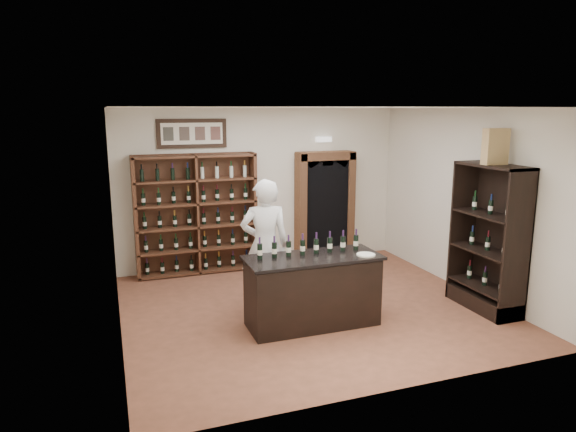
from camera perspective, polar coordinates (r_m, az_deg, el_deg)
The scene contains 22 objects.
floor at distance 7.98m, azimuth 2.40°, elevation -10.12°, with size 5.50×5.50×0.00m, color brown.
ceiling at distance 7.41m, azimuth 2.60°, elevation 11.95°, with size 5.50×5.50×0.00m, color white.
wall_back at distance 9.88m, azimuth -2.95°, elevation 3.17°, with size 5.50×0.04×3.00m, color silver.
wall_left at distance 7.02m, azimuth -18.80°, elevation -1.01°, with size 0.04×5.00×3.00m, color silver.
wall_right at distance 8.94m, azimuth 19.07°, elevation 1.62°, with size 0.04×5.00×3.00m, color silver.
wine_shelf at distance 9.50m, azimuth -10.16°, elevation 0.20°, with size 2.20×0.38×2.20m.
framed_picture at distance 9.46m, azimuth -10.62°, elevation 9.00°, with size 1.25×0.04×0.52m, color black.
arched_doorway at distance 10.21m, azimuth 4.09°, elevation 1.38°, with size 1.17×0.35×2.17m.
emergency_light at distance 10.14m, azimuth 3.98°, elevation 8.49°, with size 0.30×0.10×0.10m, color white.
tasting_counter at distance 7.22m, azimuth 2.74°, elevation -8.36°, with size 1.88×0.78×1.00m.
counter_bottle_0 at distance 6.92m, azimuth -3.15°, elevation -3.92°, with size 0.07×0.07×0.30m.
counter_bottle_1 at distance 6.98m, azimuth -1.53°, elevation -3.77°, with size 0.07×0.07×0.30m.
counter_bottle_2 at distance 7.04m, azimuth 0.06°, elevation -3.62°, with size 0.07×0.07×0.30m.
counter_bottle_3 at distance 7.11m, azimuth 1.63°, elevation -3.47°, with size 0.07×0.07×0.30m.
counter_bottle_4 at distance 7.18m, azimuth 3.16°, elevation -3.32°, with size 0.07×0.07×0.30m.
counter_bottle_5 at distance 7.26m, azimuth 4.66°, elevation -3.18°, with size 0.07×0.07×0.30m.
counter_bottle_6 at distance 7.35m, azimuth 6.13°, elevation -3.03°, with size 0.07×0.07×0.30m.
counter_bottle_7 at distance 7.44m, azimuth 7.56°, elevation -2.88°, with size 0.07×0.07×0.30m.
side_cabinet at distance 8.29m, azimuth 21.36°, elevation -4.60°, with size 0.48×1.20×2.20m.
shopkeeper at distance 7.64m, azimuth -2.58°, elevation -3.27°, with size 0.73×0.48×1.99m, color silver.
plate at distance 7.17m, azimuth 8.65°, elevation -4.28°, with size 0.26×0.26×0.02m, color silver.
wine_crate at distance 7.93m, azimuth 22.06°, elevation 7.17°, with size 0.36×0.15×0.51m, color tan.
Camera 1 is at (-2.79, -6.86, 2.98)m, focal length 32.00 mm.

